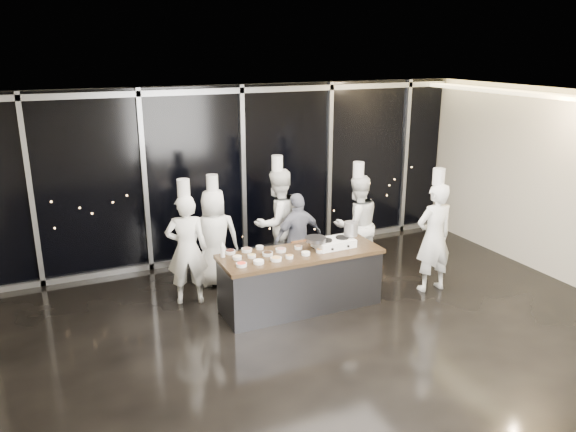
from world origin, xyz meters
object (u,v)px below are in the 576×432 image
object	(u,v)px
chef_far_left	(187,248)
chef_left	(214,237)
stock_pot	(351,229)
chef_center	(278,222)
demo_counter	(300,280)
guest	(298,238)
frying_pan	(315,239)
chef_side	(434,236)
chef_right	(356,224)
stove	(334,243)

from	to	relation	value
chef_far_left	chef_left	distance (m)	0.75
stock_pot	chef_center	xyz separation A→B (m)	(-0.67, 1.33, -0.20)
demo_counter	chef_left	world-z (taller)	chef_left
guest	chef_center	bearing A→B (deg)	-72.13
chef_left	stock_pot	bearing A→B (deg)	153.39
chef_left	frying_pan	bearing A→B (deg)	141.12
stock_pot	guest	size ratio (longest dim) A/B	0.14
frying_pan	chef_center	xyz separation A→B (m)	(-0.04, 1.34, -0.12)
frying_pan	chef_side	distance (m)	2.03
chef_left	chef_right	xyz separation A→B (m)	(2.43, -0.47, 0.04)
demo_counter	chef_right	world-z (taller)	chef_right
guest	frying_pan	bearing A→B (deg)	72.32
stove	chef_side	world-z (taller)	chef_side
chef_center	chef_far_left	bearing A→B (deg)	0.88
guest	chef_side	xyz separation A→B (m)	(1.84, -1.22, 0.15)
demo_counter	stove	distance (m)	0.76
demo_counter	chef_left	bearing A→B (deg)	124.29
frying_pan	chef_left	bearing A→B (deg)	128.37
chef_far_left	chef_side	size ratio (longest dim) A/B	0.97
demo_counter	chef_side	bearing A→B (deg)	-7.02
chef_left	chef_center	bearing A→B (deg)	-170.28
stove	frying_pan	distance (m)	0.34
stove	chef_center	xyz separation A→B (m)	(-0.36, 1.35, -0.01)
chef_right	guest	bearing A→B (deg)	-2.29
guest	chef_right	distance (m)	1.11
chef_far_left	chef_center	xyz separation A→B (m)	(1.71, 0.47, 0.06)
demo_counter	guest	distance (m)	1.07
demo_counter	chef_center	xyz separation A→B (m)	(0.20, 1.35, 0.50)
stock_pot	frying_pan	bearing A→B (deg)	-179.22
frying_pan	chef_left	xyz separation A→B (m)	(-1.17, 1.35, -0.23)
demo_counter	chef_left	distance (m)	1.69
frying_pan	chef_left	world-z (taller)	chef_left
demo_counter	guest	size ratio (longest dim) A/B	1.60
demo_counter	frying_pan	bearing A→B (deg)	1.69
chef_left	chef_side	bearing A→B (deg)	162.97
chef_side	stove	bearing A→B (deg)	-9.02
chef_center	chef_right	bearing A→B (deg)	146.19
stock_pot	chef_left	bearing A→B (deg)	143.10
guest	chef_right	world-z (taller)	chef_right
chef_left	demo_counter	bearing A→B (deg)	134.58
stove	guest	size ratio (longest dim) A/B	0.40
chef_center	chef_side	bearing A→B (deg)	127.10
chef_far_left	chef_left	bearing A→B (deg)	-126.94
frying_pan	chef_right	bearing A→B (deg)	32.73
chef_center	guest	distance (m)	0.49
chef_right	frying_pan	bearing A→B (deg)	35.52
chef_left	chef_side	distance (m)	3.57
chef_far_left	guest	xyz separation A→B (m)	(1.91, 0.06, -0.12)
chef_left	chef_right	world-z (taller)	chef_right
chef_side	demo_counter	bearing A→B (deg)	-6.68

